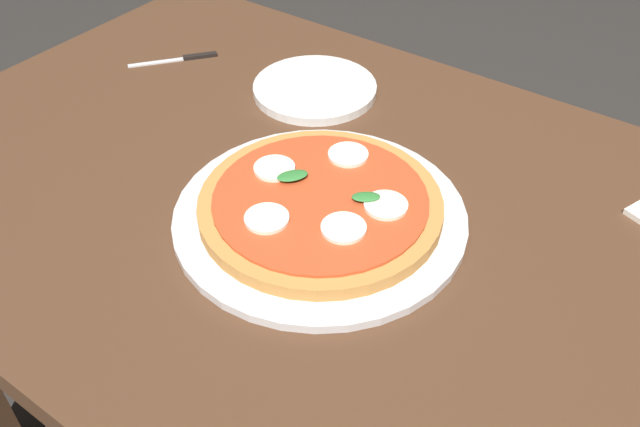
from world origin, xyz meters
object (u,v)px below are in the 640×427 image
pizza (320,204)px  knife (184,58)px  dining_table (368,277)px  plate_white (315,89)px  serving_tray (320,216)px

pizza → knife: pizza is taller
dining_table → plate_white: plate_white is taller
plate_white → knife: plate_white is taller
plate_white → knife: 0.25m
serving_tray → pizza: bearing=-64.6°
plate_white → serving_tray: bearing=127.2°
serving_tray → plate_white: plate_white is taller
pizza → plate_white: (0.18, -0.24, -0.02)m
dining_table → serving_tray: size_ratio=3.84×
plate_white → knife: size_ratio=1.58×
knife → pizza: bearing=155.2°
dining_table → serving_tray: serving_tray is taller
serving_tray → pizza: pizza is taller
pizza → dining_table: bearing=-150.9°
dining_table → knife: (0.49, -0.17, 0.10)m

